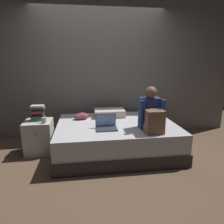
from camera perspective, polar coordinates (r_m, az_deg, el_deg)
ground_plane at (r=3.30m, az=-1.49°, el=-13.17°), size 8.00×8.00×0.00m
wall_back at (r=4.13m, az=-3.59°, el=11.89°), size 5.60×0.10×2.70m
bed at (r=3.50m, az=1.19°, el=-7.12°), size 2.00×1.50×0.50m
nightstand at (r=3.65m, az=-19.87°, el=-6.57°), size 0.44×0.46×0.55m
person_sitting at (r=3.09m, az=11.02°, el=-0.50°), size 0.39×0.44×0.66m
laptop at (r=3.13m, az=-1.70°, el=-3.74°), size 0.32×0.23×0.22m
pillow at (r=3.82m, az=-0.72°, el=-0.26°), size 0.56×0.36×0.13m
book_stack at (r=3.59m, az=-20.18°, el=-0.20°), size 0.22×0.16×0.26m
mug at (r=3.42m, az=-18.59°, el=-2.22°), size 0.08×0.08×0.09m
clothes_pile at (r=3.68m, az=-8.60°, el=-1.16°), size 0.25×0.21×0.12m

